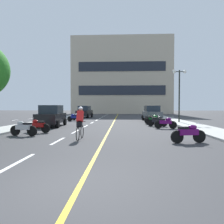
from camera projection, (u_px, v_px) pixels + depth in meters
name	position (u px, v px, depth m)	size (l,w,h in m)	color
ground_plane	(112.00, 121.00, 25.36)	(140.00, 140.00, 0.00)	#38383A
curb_left	(60.00, 119.00, 28.69)	(2.40, 72.00, 0.12)	#A8A8A3
curb_right	(168.00, 119.00, 28.02)	(2.40, 72.00, 0.12)	#A8A8A3
lane_dash_0	(19.00, 162.00, 6.48)	(0.14, 2.20, 0.01)	silver
lane_dash_1	(58.00, 141.00, 10.47)	(0.14, 2.20, 0.01)	silver
lane_dash_2	(76.00, 131.00, 14.47)	(0.14, 2.20, 0.01)	silver
lane_dash_3	(86.00, 126.00, 18.46)	(0.14, 2.20, 0.01)	silver
lane_dash_4	(92.00, 123.00, 22.45)	(0.14, 2.20, 0.01)	silver
lane_dash_5	(97.00, 120.00, 26.45)	(0.14, 2.20, 0.01)	silver
lane_dash_6	(100.00, 118.00, 30.44)	(0.14, 2.20, 0.01)	silver
lane_dash_7	(102.00, 117.00, 34.44)	(0.14, 2.20, 0.01)	silver
lane_dash_8	(104.00, 116.00, 38.43)	(0.14, 2.20, 0.01)	silver
lane_dash_9	(106.00, 115.00, 42.43)	(0.14, 2.20, 0.01)	silver
lane_dash_10	(107.00, 114.00, 46.42)	(0.14, 2.20, 0.01)	silver
lane_dash_11	(109.00, 114.00, 50.41)	(0.14, 2.20, 0.01)	silver
centre_line_yellow	(115.00, 119.00, 28.34)	(0.12, 66.00, 0.01)	gold
office_building	(122.00, 76.00, 52.31)	(23.92, 6.66, 18.33)	#BCAD93
street_lamp_mid	(179.00, 84.00, 21.88)	(1.46, 0.36, 5.37)	black
parked_car_near	(52.00, 116.00, 18.20)	(2.12, 4.30, 1.82)	black
parked_car_mid	(152.00, 113.00, 25.20)	(2.08, 4.27, 1.82)	black
parked_car_far	(85.00, 112.00, 32.86)	(2.17, 4.32, 1.82)	black
motorcycle_1	(189.00, 133.00, 9.86)	(1.69, 0.62, 0.92)	black
motorcycle_2	(23.00, 128.00, 12.27)	(1.69, 0.60, 0.92)	black
motorcycle_3	(38.00, 126.00, 13.74)	(1.68, 0.64, 0.92)	black
motorcycle_4	(166.00, 123.00, 16.25)	(1.70, 0.60, 0.92)	black
motorcycle_5	(157.00, 121.00, 18.11)	(1.66, 0.72, 0.92)	black
motorcycle_6	(154.00, 119.00, 20.25)	(1.70, 0.60, 0.92)	black
motorcycle_7	(153.00, 118.00, 22.19)	(1.70, 0.60, 0.92)	black
motorcycle_8	(75.00, 117.00, 24.42)	(1.70, 0.60, 0.92)	black
motorcycle_9	(78.00, 116.00, 26.44)	(1.65, 0.77, 0.92)	black
motorcycle_10	(148.00, 116.00, 27.96)	(1.68, 0.66, 0.92)	black
cyclist_rider	(80.00, 122.00, 11.00)	(0.42, 1.77, 1.71)	black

